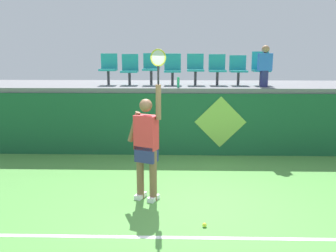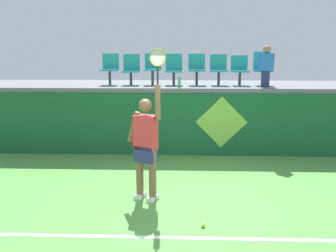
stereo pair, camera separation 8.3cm
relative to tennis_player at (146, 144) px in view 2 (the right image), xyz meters
The scene contains 17 objects.
ground_plane 1.28m from the tennis_player, 25.67° to the right, with size 40.00×40.00×0.00m, color #519342.
court_back_wall 2.97m from the tennis_player, 76.30° to the left, with size 12.54×0.20×1.55m, color #195633.
spectator_platform 4.13m from the tennis_player, 80.14° to the left, with size 12.54×2.42×0.12m, color slate.
court_baseline_stripe 1.82m from the tennis_player, 62.53° to the right, with size 11.28×0.08×0.01m, color white.
tennis_player is the anchor object (origin of this frame).
tennis_ball 1.70m from the tennis_player, 47.25° to the right, with size 0.07×0.07×0.07m, color #D1E533.
water_bottle 3.21m from the tennis_player, 79.98° to the left, with size 0.07×0.07×0.25m, color #26B272.
stadium_chair_0 4.12m from the tennis_player, 109.33° to the left, with size 0.44×0.42×0.82m.
stadium_chair_1 3.97m from the tennis_player, 101.31° to the left, with size 0.44×0.42×0.81m.
stadium_chair_2 3.91m from the tennis_player, 92.64° to the left, with size 0.44×0.42×0.83m.
stadium_chair_3 3.92m from the tennis_player, 84.06° to the left, with size 0.44×0.42×0.82m.
stadium_chair_4 4.03m from the tennis_player, 75.12° to the left, with size 0.44×0.42×0.82m.
stadium_chair_5 4.21m from the tennis_player, 67.23° to the left, with size 0.44×0.42×0.80m.
stadium_chair_6 4.44m from the tennis_player, 60.43° to the left, with size 0.44×0.42×0.78m.
stadium_chair_7 4.76m from the tennis_player, 54.12° to the left, with size 0.44×0.42×0.88m.
spectator_0 4.43m from the tennis_player, 50.55° to the left, with size 0.34×0.20×1.03m.
wall_signage_mount 3.34m from the tennis_player, 60.27° to the left, with size 1.27×0.01×1.49m.
Camera 2 is at (-0.09, -5.74, 2.60)m, focal length 39.25 mm.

